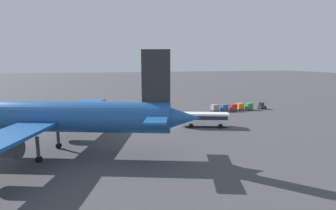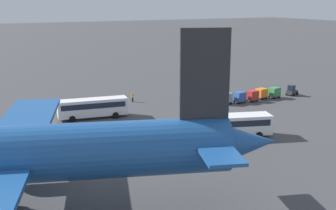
% 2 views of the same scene
% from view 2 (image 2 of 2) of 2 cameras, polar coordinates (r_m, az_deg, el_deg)
% --- Properties ---
extents(ground_plane, '(600.00, 600.00, 0.00)m').
position_cam_2_polar(ground_plane, '(77.14, -8.50, 0.01)').
color(ground_plane, '#424244').
extents(shuttle_bus_near, '(11.28, 4.14, 3.16)m').
position_cam_2_polar(shuttle_bus_near, '(68.43, -10.16, -0.22)').
color(shuttle_bus_near, white).
rests_on(shuttle_bus_near, ground).
extents(shuttle_bus_far, '(10.77, 5.87, 3.12)m').
position_cam_2_polar(shuttle_bus_far, '(58.77, 8.86, -2.55)').
color(shuttle_bus_far, white).
rests_on(shuttle_bus_far, ground).
extents(baggage_tug, '(2.68, 2.24, 2.10)m').
position_cam_2_polar(baggage_tug, '(87.44, 16.43, 1.88)').
color(baggage_tug, '#333338').
rests_on(baggage_tug, ground).
extents(worker_person, '(0.38, 0.38, 1.74)m').
position_cam_2_polar(worker_person, '(78.75, -4.83, 1.06)').
color(worker_person, '#1E1E2D').
rests_on(worker_person, ground).
extents(cargo_cart_green, '(2.22, 1.95, 2.06)m').
position_cam_2_polar(cargo_cart_green, '(84.08, 14.21, 1.73)').
color(cargo_cart_green, '#38383D').
rests_on(cargo_cart_green, ground).
extents(cargo_cart_orange, '(2.22, 1.95, 2.06)m').
position_cam_2_polar(cargo_cart_orange, '(82.60, 12.54, 1.61)').
color(cargo_cart_orange, '#38383D').
rests_on(cargo_cart_orange, ground).
extents(cargo_cart_red, '(2.22, 1.95, 2.06)m').
position_cam_2_polar(cargo_cart_red, '(80.25, 11.36, 1.31)').
color(cargo_cart_red, '#38383D').
rests_on(cargo_cart_red, ground).
extents(cargo_cart_blue, '(2.22, 1.95, 2.06)m').
position_cam_2_polar(cargo_cart_blue, '(78.68, 9.68, 1.13)').
color(cargo_cart_blue, '#38383D').
rests_on(cargo_cart_blue, ground).
extents(cargo_cart_grey, '(2.22, 1.95, 2.06)m').
position_cam_2_polar(cargo_cart_grey, '(77.36, 7.83, 0.98)').
color(cargo_cart_grey, '#38383D').
rests_on(cargo_cart_grey, ground).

